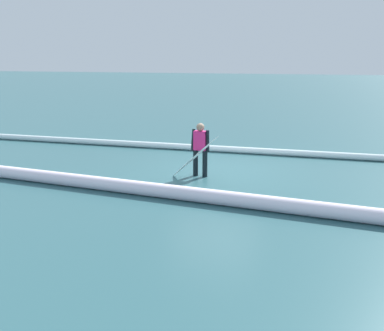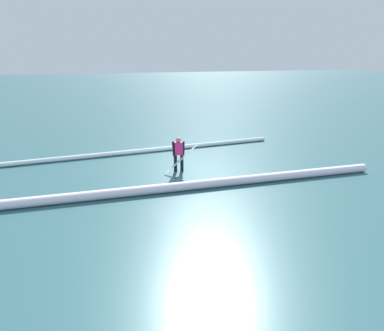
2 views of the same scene
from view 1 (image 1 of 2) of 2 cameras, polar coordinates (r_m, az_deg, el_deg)
The scene contains 5 objects.
ground_plane at distance 12.81m, azimuth 3.22°, elevation -0.66°, with size 175.69×175.69×0.00m, color #2D595F.
surfer at distance 11.98m, azimuth 1.09°, elevation 2.48°, with size 0.52×0.23×1.49m.
surfboard at distance 11.67m, azimuth 0.37°, elevation 1.14°, with size 1.45×0.52×1.29m.
wave_crest_foreground at distance 15.73m, azimuth -1.54°, elevation 2.49°, with size 0.22×0.22×16.04m, color white.
wave_crest_midground at distance 10.24m, azimuth -3.44°, elevation -3.38°, with size 0.34×0.34×15.29m, color white.
Camera 1 is at (-3.35, 11.94, 3.18)m, focal length 40.70 mm.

